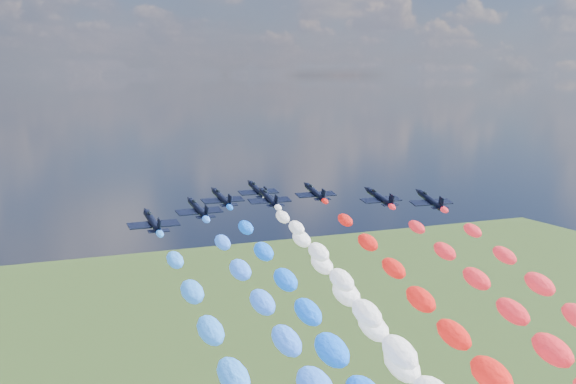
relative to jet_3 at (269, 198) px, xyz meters
name	(u,v)px	position (x,y,z in m)	size (l,w,h in m)	color
jet_0	(153,222)	(-26.25, -14.54, 0.00)	(8.28, 11.11, 2.45)	black
jet_1	(198,209)	(-15.96, -5.94, 0.00)	(8.28, 11.11, 2.45)	black
jet_2	(222,198)	(-8.22, 3.96, 0.00)	(8.28, 11.11, 2.45)	black
jet_3	(269,198)	(0.00, 0.00, 0.00)	(8.28, 11.11, 2.45)	black
jet_4	(258,190)	(1.87, 10.76, 0.00)	(8.28, 11.11, 2.45)	black
jet_5	(315,192)	(11.37, 3.11, 0.00)	(8.28, 11.11, 2.45)	black
jet_6	(380,197)	(20.06, -7.90, 0.00)	(8.28, 11.11, 2.45)	black
jet_7	(430,200)	(27.27, -14.41, 0.00)	(8.28, 11.11, 2.45)	black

